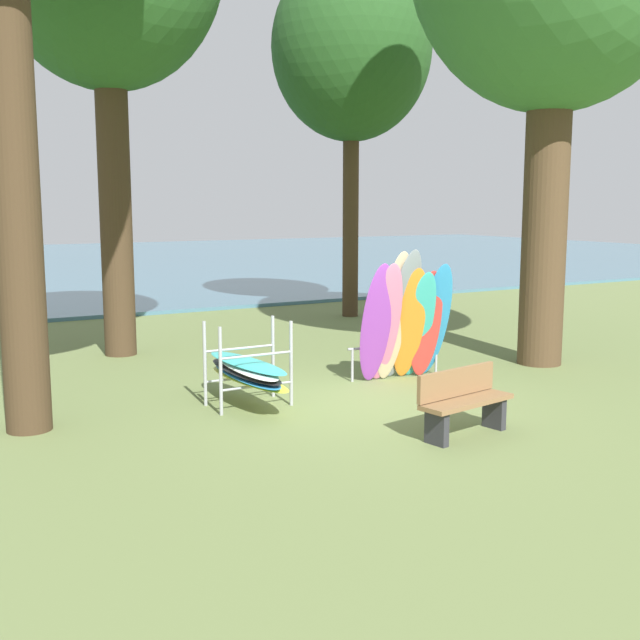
{
  "coord_description": "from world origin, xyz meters",
  "views": [
    {
      "loc": [
        -6.01,
        -9.51,
        2.94
      ],
      "look_at": [
        -0.01,
        1.14,
        1.1
      ],
      "focal_mm": 43.88,
      "sensor_mm": 36.0,
      "label": 1
    }
  ],
  "objects_px": {
    "leaning_board_pile": "(405,322)",
    "board_storage_rack": "(247,371)",
    "tree_far_left_back": "(352,49)",
    "park_bench": "(463,401)"
  },
  "relations": [
    {
      "from": "tree_far_left_back",
      "to": "park_bench",
      "type": "xyz_separation_m",
      "value": [
        -4.31,
        -9.75,
        -6.27
      ]
    },
    {
      "from": "leaning_board_pile",
      "to": "board_storage_rack",
      "type": "xyz_separation_m",
      "value": [
        -2.92,
        -0.15,
        -0.48
      ]
    },
    {
      "from": "board_storage_rack",
      "to": "park_bench",
      "type": "height_order",
      "value": "board_storage_rack"
    },
    {
      "from": "board_storage_rack",
      "to": "park_bench",
      "type": "bearing_deg",
      "value": -56.29
    },
    {
      "from": "board_storage_rack",
      "to": "park_bench",
      "type": "xyz_separation_m",
      "value": [
        1.8,
        -2.69,
        -0.07
      ]
    },
    {
      "from": "leaning_board_pile",
      "to": "board_storage_rack",
      "type": "relative_size",
      "value": 1.04
    },
    {
      "from": "tree_far_left_back",
      "to": "park_bench",
      "type": "bearing_deg",
      "value": -113.84
    },
    {
      "from": "leaning_board_pile",
      "to": "park_bench",
      "type": "bearing_deg",
      "value": -111.53
    },
    {
      "from": "tree_far_left_back",
      "to": "board_storage_rack",
      "type": "height_order",
      "value": "tree_far_left_back"
    },
    {
      "from": "leaning_board_pile",
      "to": "board_storage_rack",
      "type": "height_order",
      "value": "leaning_board_pile"
    }
  ]
}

